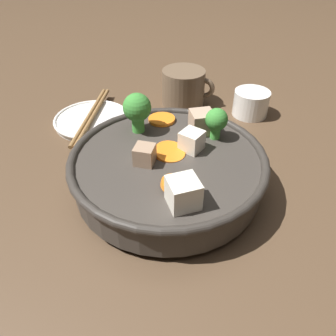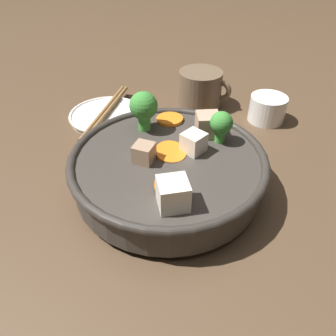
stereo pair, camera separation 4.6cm
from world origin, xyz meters
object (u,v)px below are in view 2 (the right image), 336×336
Objects in this scene: side_saucer at (106,115)px; tea_cup at (267,108)px; dark_mug at (201,89)px; stirfry_bowl at (168,166)px; chopsticks_pair at (106,111)px.

side_saucer is 2.10× the size of tea_cup.
tea_cup is at bearing -5.41° from dark_mug.
stirfry_bowl is at bearing -82.69° from dark_mug.
stirfry_bowl is 1.28× the size of chopsticks_pair.
stirfry_bowl reaches higher than chopsticks_pair.
tea_cup is 0.64× the size of dark_mug.
tea_cup is at bearing 67.75° from stirfry_bowl.
stirfry_bowl is at bearing -37.60° from chopsticks_pair.
chopsticks_pair reaches higher than side_saucer.
side_saucer is at bearing 0.00° from chopsticks_pair.
stirfry_bowl is at bearing -112.25° from tea_cup.
chopsticks_pair is (-0.00, 0.00, 0.01)m from side_saucer.
stirfry_bowl is at bearing -37.60° from side_saucer.
dark_mug is 0.20m from chopsticks_pair.
chopsticks_pair is (-0.19, 0.14, -0.02)m from stirfry_bowl.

